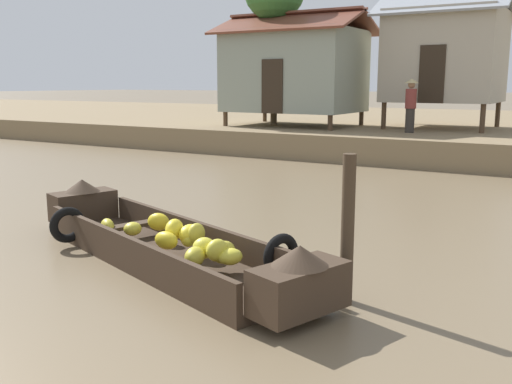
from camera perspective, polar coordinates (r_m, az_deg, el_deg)
The scene contains 7 objects.
ground_plane at distance 11.02m, azimuth 8.38°, elevation -1.46°, with size 300.00×300.00×0.00m, color #726047.
riverbank_strip at distance 25.85m, azimuth 21.72°, elevation 5.75°, with size 160.00×20.00×0.79m, color #7F6B4C.
banana_boat at distance 7.55m, azimuth -8.93°, elevation -5.10°, with size 5.52×2.74×0.78m.
stilt_house_left at distance 21.04m, azimuth 3.85°, elevation 12.04°, with size 5.19×3.75×4.01m.
stilt_house_mid_left at distance 20.89m, azimuth 18.34°, elevation 12.83°, with size 4.24×3.90×4.77m.
vendor_person at distance 18.55m, azimuth 15.12°, elevation 8.56°, with size 0.44×0.44×1.66m.
mooring_post at distance 6.12m, azimuth 9.09°, elevation -3.67°, with size 0.14×0.14×1.60m, color #423323.
Camera 1 is at (4.07, 0.03, 2.31)m, focal length 40.25 mm.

